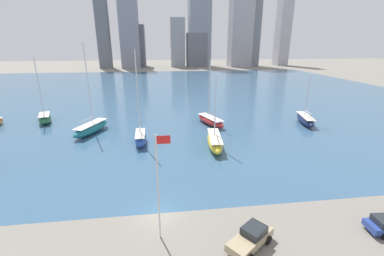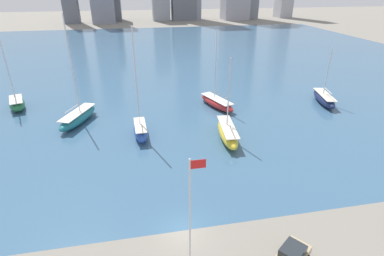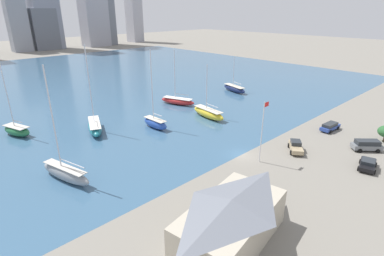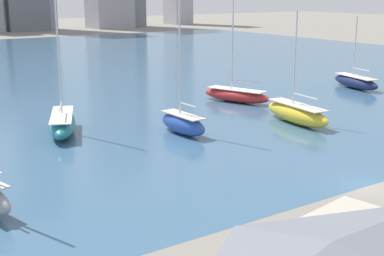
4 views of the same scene
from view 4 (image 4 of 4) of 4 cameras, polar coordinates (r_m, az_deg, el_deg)
The scene contains 7 objects.
ground_plane at distance 41.14m, azimuth 18.13°, elevation -5.96°, with size 500.00×500.00×0.00m, color gray.
harbor_water at distance 99.18m, azimuth -15.59°, elevation 5.88°, with size 180.00×140.00×0.00m.
sailboat_navy at distance 81.67m, azimuth 17.05°, elevation 4.73°, with size 4.41×9.73×10.32m.
sailboat_red at distance 68.61m, azimuth 4.75°, elevation 3.55°, with size 5.60×9.69×13.78m.
sailboat_blue at distance 52.92m, azimuth -0.99°, elevation 0.58°, with size 2.25×6.85×15.86m.
sailboat_yellow at distance 58.29m, azimuth 11.11°, elevation 1.55°, with size 3.42×9.93×11.91m.
sailboat_teal at distance 54.61m, azimuth -13.67°, elevation 0.53°, with size 6.19×10.11×16.97m.
Camera 4 is at (-31.06, -23.17, 13.82)m, focal length 50.00 mm.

